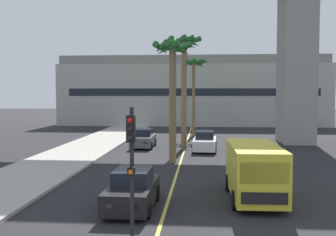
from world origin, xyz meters
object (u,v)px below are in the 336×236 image
(car_queue_front, at_px, (205,142))
(car_queue_third, at_px, (133,190))
(palm_tree_near_median, at_px, (173,71))
(car_queue_second, at_px, (143,139))
(delivery_van, at_px, (254,170))
(palm_tree_mid_median, at_px, (184,61))
(traffic_light_median_near, at_px, (131,160))
(palm_tree_far_median, at_px, (194,71))

(car_queue_front, height_order, car_queue_third, same)
(palm_tree_near_median, bearing_deg, car_queue_second, 112.44)
(car_queue_front, distance_m, delivery_van, 14.82)
(delivery_van, xyz_separation_m, palm_tree_mid_median, (-3.70, 15.57, 5.80))
(car_queue_front, height_order, palm_tree_mid_median, palm_tree_mid_median)
(car_queue_second, height_order, traffic_light_median_near, traffic_light_median_near)
(palm_tree_far_median, bearing_deg, traffic_light_median_near, -91.86)
(palm_tree_near_median, relative_size, palm_tree_mid_median, 0.87)
(car_queue_front, bearing_deg, palm_tree_near_median, -111.34)
(car_queue_second, distance_m, palm_tree_mid_median, 7.28)
(car_queue_front, relative_size, palm_tree_near_median, 0.52)
(delivery_van, bearing_deg, palm_tree_mid_median, 103.36)
(palm_tree_near_median, bearing_deg, palm_tree_mid_median, 85.77)
(delivery_van, height_order, palm_tree_near_median, palm_tree_near_median)
(palm_tree_mid_median, relative_size, palm_tree_far_median, 1.12)
(car_queue_third, bearing_deg, car_queue_front, 79.79)
(car_queue_front, bearing_deg, car_queue_second, 161.63)
(car_queue_second, bearing_deg, palm_tree_near_median, -67.56)
(traffic_light_median_near, relative_size, palm_tree_far_median, 0.51)
(car_queue_second, bearing_deg, car_queue_third, -83.17)
(traffic_light_median_near, bearing_deg, delivery_van, 56.57)
(traffic_light_median_near, bearing_deg, palm_tree_mid_median, 88.69)
(car_queue_front, distance_m, palm_tree_near_median, 7.90)
(car_queue_third, bearing_deg, delivery_van, 18.73)
(delivery_van, xyz_separation_m, palm_tree_far_median, (-3.17, 25.54, 5.52))
(car_queue_front, bearing_deg, delivery_van, -82.13)
(palm_tree_mid_median, height_order, palm_tree_far_median, palm_tree_mid_median)
(car_queue_front, height_order, car_queue_second, same)
(car_queue_second, relative_size, palm_tree_mid_median, 0.45)
(car_queue_second, bearing_deg, traffic_light_median_near, -82.64)
(car_queue_third, relative_size, palm_tree_near_median, 0.52)
(car_queue_second, relative_size, delivery_van, 0.78)
(car_queue_second, xyz_separation_m, palm_tree_mid_median, (3.44, -0.80, 6.37))
(traffic_light_median_near, distance_m, palm_tree_mid_median, 22.38)
(palm_tree_near_median, bearing_deg, car_queue_third, -94.22)
(car_queue_front, bearing_deg, traffic_light_median_near, -95.90)
(delivery_van, bearing_deg, car_queue_third, -161.27)
(delivery_van, bearing_deg, traffic_light_median_near, -123.43)
(car_queue_second, relative_size, car_queue_third, 1.00)
(car_queue_front, bearing_deg, car_queue_third, -100.21)
(car_queue_front, relative_size, traffic_light_median_near, 0.99)
(traffic_light_median_near, xyz_separation_m, palm_tree_far_median, (1.03, 31.91, 4.09))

